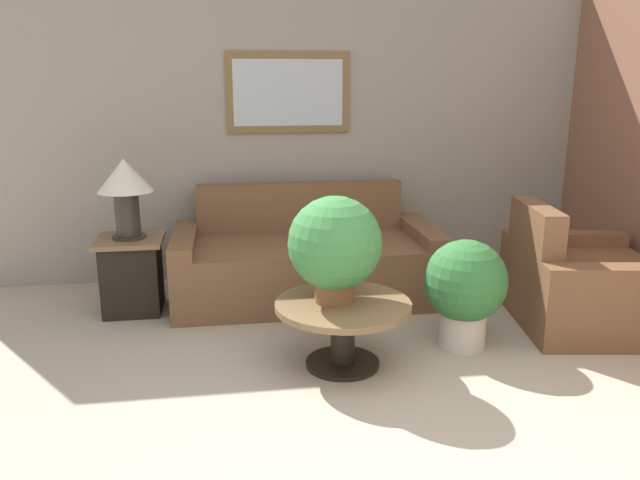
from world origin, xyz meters
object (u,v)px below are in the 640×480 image
object	(u,v)px
coffee_table	(343,320)
potted_plant_floor	(465,287)
table_lamp	(125,185)
potted_plant_on_table	(335,245)
couch_main	(306,262)
side_table	(132,274)
armchair	(581,285)

from	to	relation	value
coffee_table	potted_plant_floor	xyz separation A→B (m)	(0.84, 0.16, 0.11)
coffee_table	potted_plant_floor	world-z (taller)	potted_plant_floor
table_lamp	potted_plant_on_table	size ratio (longest dim) A/B	0.91
couch_main	table_lamp	distance (m)	1.53
potted_plant_floor	side_table	bearing A→B (deg)	155.85
couch_main	armchair	bearing A→B (deg)	-24.62
armchair	side_table	distance (m)	3.34
coffee_table	potted_plant_on_table	size ratio (longest dim) A/B	1.29
coffee_table	side_table	bearing A→B (deg)	140.40
coffee_table	table_lamp	size ratio (longest dim) A/B	1.41
couch_main	table_lamp	bearing A→B (deg)	-174.67
potted_plant_floor	table_lamp	bearing A→B (deg)	155.85
potted_plant_on_table	potted_plant_floor	world-z (taller)	potted_plant_on_table
table_lamp	potted_plant_on_table	distance (m)	1.80
armchair	coffee_table	distance (m)	1.88
armchair	potted_plant_on_table	size ratio (longest dim) A/B	1.87
side_table	table_lamp	world-z (taller)	table_lamp
table_lamp	potted_plant_on_table	world-z (taller)	table_lamp
couch_main	potted_plant_on_table	world-z (taller)	potted_plant_on_table
couch_main	table_lamp	size ratio (longest dim) A/B	3.52
side_table	potted_plant_on_table	world-z (taller)	potted_plant_on_table
coffee_table	potted_plant_floor	size ratio (longest dim) A/B	1.14
table_lamp	potted_plant_floor	size ratio (longest dim) A/B	0.81
couch_main	potted_plant_on_table	size ratio (longest dim) A/B	3.21
table_lamp	potted_plant_floor	bearing A→B (deg)	-24.15
couch_main	armchair	world-z (taller)	same
armchair	table_lamp	distance (m)	3.41
couch_main	coffee_table	distance (m)	1.30
armchair	table_lamp	bearing A→B (deg)	85.67
armchair	potted_plant_floor	xyz separation A→B (m)	(-0.99, -0.27, 0.13)
table_lamp	potted_plant_floor	world-z (taller)	table_lamp
side_table	table_lamp	size ratio (longest dim) A/B	0.97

